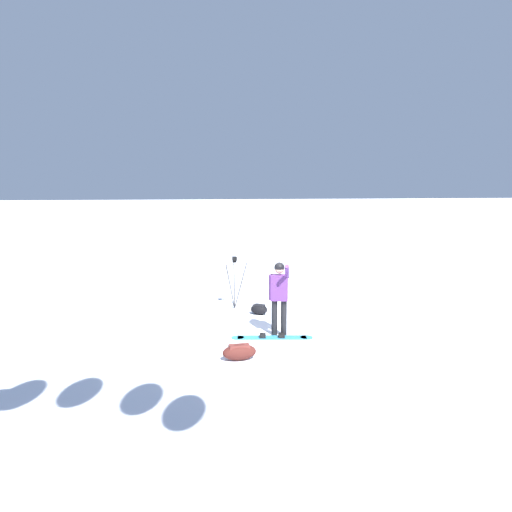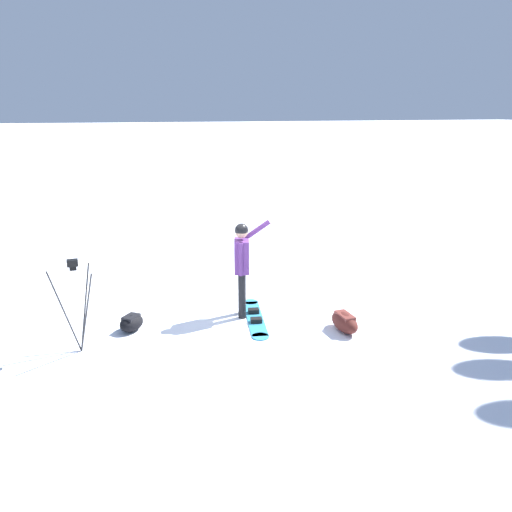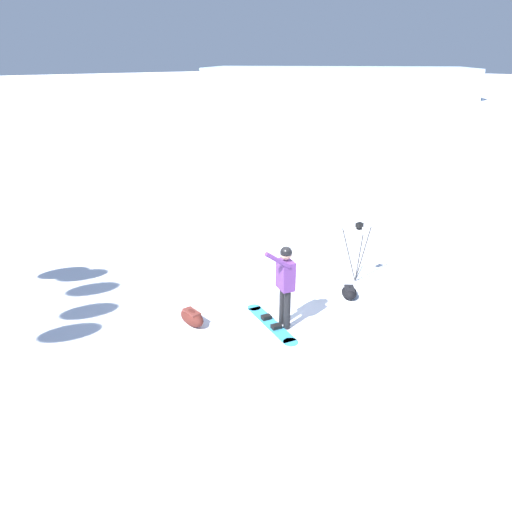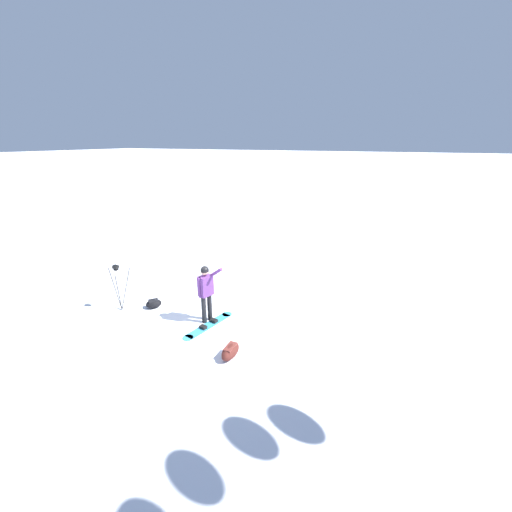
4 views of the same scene
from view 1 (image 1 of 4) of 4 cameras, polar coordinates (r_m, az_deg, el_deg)
ground_plane at (r=12.03m, az=0.91°, el=-8.80°), size 300.00×300.00×0.00m
snowboarder at (r=11.50m, az=2.71°, el=-4.06°), size 0.46×0.75×1.77m
snowboard at (r=11.55m, az=1.88°, el=-9.39°), size 1.86×0.64×0.10m
gear_bag_large at (r=13.60m, az=0.35°, el=-6.18°), size 0.59×0.58×0.28m
camera_tripod at (r=14.10m, az=-2.49°, el=-1.88°), size 0.63×0.67×1.51m
gear_bag_small at (r=10.10m, az=-1.95°, el=-11.05°), size 0.70×0.34×0.33m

